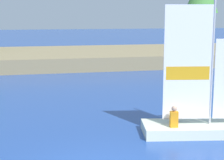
{
  "coord_description": "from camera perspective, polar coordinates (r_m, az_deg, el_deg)",
  "views": [
    {
      "loc": [
        -1.63,
        -9.6,
        4.35
      ],
      "look_at": [
        2.14,
        7.76,
        1.2
      ],
      "focal_mm": 59.72,
      "sensor_mm": 36.0,
      "label": 1
    }
  ],
  "objects": [
    {
      "name": "sailboat",
      "position": [
        14.38,
        16.31,
        -6.44
      ],
      "size": [
        4.76,
        2.23,
        5.72
      ],
      "rotation": [
        0.0,
        0.0,
        -0.17
      ],
      "color": "silver",
      "rests_on": "ground"
    },
    {
      "name": "shore_bank",
      "position": [
        33.55,
        -9.4,
        3.4
      ],
      "size": [
        80.0,
        11.54,
        1.08
      ],
      "primitive_type": "cube",
      "color": "#897A56",
      "rests_on": "ground"
    }
  ]
}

